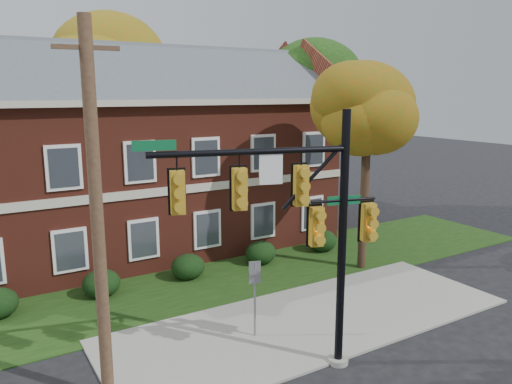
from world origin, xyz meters
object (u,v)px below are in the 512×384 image
hedge_center (188,267)px  tree_far_rear (118,70)px  tree_right_rear (318,82)px  sign_post (255,286)px  utility_pole (97,218)px  apartment_building (141,146)px  tree_near_right (374,114)px  traffic_signal (298,215)px  hedge_right (261,253)px  hedge_left (101,283)px  hedge_far_right (323,241)px

hedge_center → tree_far_rear: tree_far_rear is taller
tree_right_rear → sign_post: 17.73m
utility_pole → apartment_building: bearing=73.5°
hedge_center → utility_pole: (-5.00, -6.48, 4.14)m
utility_pole → tree_near_right: bearing=23.1°
traffic_signal → sign_post: traffic_signal is taller
hedge_right → tree_near_right: bearing=-37.3°
hedge_center → tree_right_rear: tree_right_rear is taller
hedge_left → tree_far_rear: bearing=69.7°
tree_near_right → traffic_signal: size_ratio=1.21×
hedge_center → sign_post: 5.82m
traffic_signal → hedge_far_right: bearing=62.2°
hedge_right → tree_near_right: size_ratio=0.16×
tree_right_rear → traffic_signal: tree_right_rear is taller
utility_pole → sign_post: utility_pole is taller
hedge_center → tree_far_rear: 15.57m
tree_near_right → hedge_far_right: bearing=94.5°
utility_pole → sign_post: 5.66m
hedge_center → hedge_right: same height
hedge_center → utility_pole: bearing=-127.7°
tree_far_rear → utility_pole: (-6.34, -19.57, -4.17)m
tree_far_rear → utility_pole: 20.99m
hedge_far_right → tree_far_rear: 16.51m
hedge_left → tree_near_right: (10.72, -2.83, 6.14)m
hedge_right → tree_far_rear: tree_far_rear is taller
hedge_center → tree_far_rear: size_ratio=0.12×
tree_right_rear → hedge_center: bearing=-151.6°
tree_right_rear → apartment_building: bearing=-175.7°
hedge_right → tree_right_rear: tree_right_rear is taller
traffic_signal → apartment_building: bearing=103.8°
hedge_right → tree_far_rear: bearing=99.4°
apartment_building → tree_right_rear: bearing=4.3°
tree_right_rear → sign_post: tree_right_rear is taller
hedge_center → traffic_signal: bearing=-91.7°
tree_far_rear → hedge_far_right: bearing=-66.6°
hedge_right → tree_right_rear: (7.81, 6.11, 7.60)m
apartment_building → sign_post: apartment_building is taller
tree_far_rear → hedge_right: bearing=-80.6°
tree_right_rear → sign_post: bearing=-134.4°
hedge_left → hedge_right: size_ratio=1.00×
apartment_building → hedge_far_right: bearing=-36.9°
apartment_building → hedge_right: 7.73m
hedge_right → hedge_far_right: bearing=0.0°
hedge_right → apartment_building: bearing=123.7°
hedge_far_right → traffic_signal: traffic_signal is taller
apartment_building → tree_right_rear: (11.31, 0.86, 3.13)m
apartment_building → utility_pole: (-5.00, -11.73, -0.32)m
hedge_far_right → tree_far_rear: (-5.66, 13.09, 8.32)m
utility_pole → sign_post: bearing=15.8°
hedge_right → utility_pole: 11.46m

